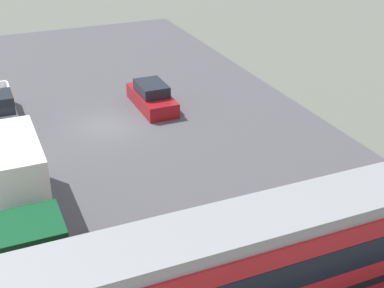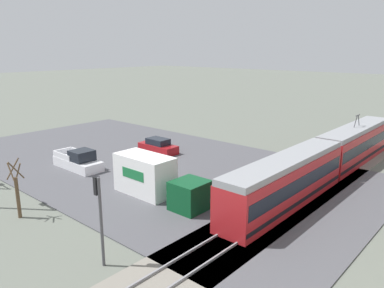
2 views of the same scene
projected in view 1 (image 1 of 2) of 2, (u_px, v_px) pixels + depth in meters
name	position (u px, v px, depth m)	size (l,w,h in m)	color
ground_plane	(106.00, 127.00, 30.36)	(320.00, 320.00, 0.00)	#60665B
road_surface	(106.00, 126.00, 30.34)	(23.68, 43.82, 0.08)	#4C4C51
box_truck	(17.00, 189.00, 21.63)	(2.40, 8.19, 3.04)	#0C4723
sedan_car_0	(152.00, 97.00, 32.46)	(1.83, 4.60, 1.54)	maroon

